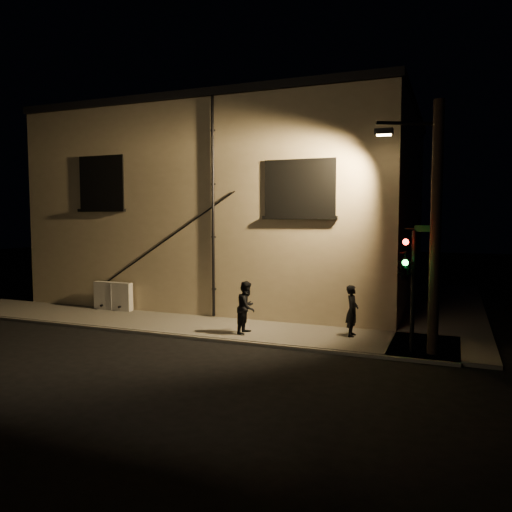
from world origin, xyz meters
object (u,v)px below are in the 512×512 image
at_px(streetlamp_pole, 432,223).
at_px(utility_cabinet, 113,296).
at_px(pedestrian_a, 352,311).
at_px(pedestrian_b, 247,307).
at_px(traffic_signal, 406,267).

bearing_deg(streetlamp_pole, utility_cabinet, 170.71).
distance_m(pedestrian_a, streetlamp_pole, 3.92).
xyz_separation_m(utility_cabinet, pedestrian_b, (6.75, -1.78, 0.29)).
bearing_deg(utility_cabinet, streetlamp_pole, -9.29).
bearing_deg(pedestrian_a, streetlamp_pole, -118.00).
xyz_separation_m(utility_cabinet, traffic_signal, (11.80, -2.19, 1.86)).
relative_size(utility_cabinet, streetlamp_pole, 0.25).
distance_m(pedestrian_a, traffic_signal, 2.71).
height_order(utility_cabinet, traffic_signal, traffic_signal).
bearing_deg(pedestrian_b, utility_cabinet, 76.27).
relative_size(traffic_signal, streetlamp_pole, 0.50).
bearing_deg(pedestrian_a, utility_cabinet, 82.76).
height_order(pedestrian_b, streetlamp_pole, streetlamp_pole).
xyz_separation_m(pedestrian_a, traffic_signal, (1.74, -1.32, 1.61)).
bearing_deg(utility_cabinet, pedestrian_a, -4.98).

